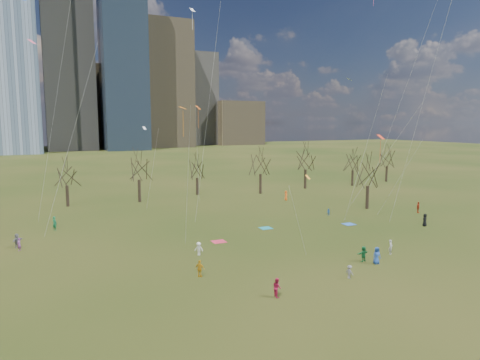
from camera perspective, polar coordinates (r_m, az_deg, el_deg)
name	(u,v)px	position (r m, az deg, el deg)	size (l,w,h in m)	color
ground	(289,261)	(45.03, 6.53, -10.73)	(500.00, 500.00, 0.00)	black
downtown_skyline	(80,76)	(249.12, -20.61, 12.87)	(212.50, 78.00, 118.00)	slate
bare_tree_row	(181,168)	(77.37, -7.92, 1.60)	(113.04, 29.80, 9.50)	black
blanket_teal	(266,228)	(58.28, 3.45, -6.42)	(1.60, 1.50, 0.03)	teal
blanket_navy	(349,224)	(62.30, 14.31, -5.72)	(1.60, 1.50, 0.03)	blue
blanket_crimson	(219,242)	(51.83, -2.83, -8.20)	(1.60, 1.50, 0.03)	#C92845
person_0	(377,255)	(45.89, 17.77, -9.56)	(0.85, 0.55, 1.74)	#254CA2
person_1	(391,247)	(49.65, 19.45, -8.41)	(0.58, 0.38, 1.59)	beige
person_2	(277,287)	(36.12, 4.95, -14.08)	(0.78, 0.61, 1.60)	#AC183F
person_3	(349,272)	(41.17, 14.39, -11.78)	(0.82, 0.47, 1.26)	slate
person_4	(200,269)	(40.41, -5.38, -11.68)	(0.94, 0.39, 1.61)	orange
person_5	(363,254)	(46.28, 16.14, -9.44)	(1.49, 0.47, 1.60)	#176833
person_6	(425,220)	(64.33, 23.42, -4.91)	(0.86, 0.56, 1.76)	black
person_7	(19,245)	(53.98, -27.37, -7.65)	(0.52, 0.34, 1.43)	#924C98
person_8	(328,212)	(67.20, 11.72, -4.22)	(0.52, 0.41, 1.07)	#24569F
person_9	(199,249)	(46.74, -5.52, -9.10)	(0.93, 0.53, 1.44)	white
person_10	(418,207)	(73.34, 22.66, -3.39)	(1.04, 0.43, 1.77)	#B13419
person_11	(17,241)	(55.40, -27.59, -7.17)	(1.52, 0.48, 1.64)	#5E5F62
person_12	(286,195)	(79.04, 6.14, -2.07)	(0.88, 0.57, 1.80)	orange
person_13	(55,223)	(62.05, -23.49, -5.32)	(0.68, 0.44, 1.85)	#1A7947
kites_airborne	(262,125)	(55.16, 2.93, 7.37)	(63.97, 36.09, 34.20)	orange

